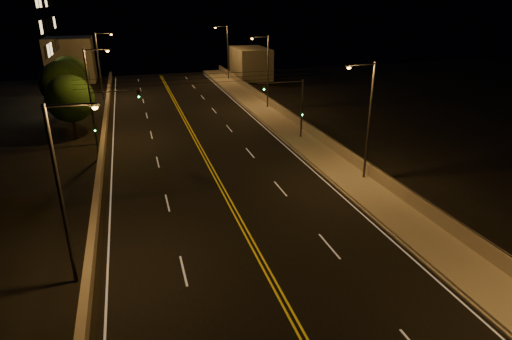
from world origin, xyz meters
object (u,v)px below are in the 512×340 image
object	(u,v)px
streetlight_5	(92,91)
tree_1	(63,84)
streetlight_1	(367,116)
traffic_signal_right	(294,103)
streetlight_4	(64,186)
traffic_signal_left	(104,116)
streetlight_3	(226,50)
streetlight_2	(266,68)
streetlight_6	(101,62)
tree_2	(69,76)
tree_0	(70,99)

from	to	relation	value
streetlight_5	tree_1	world-z (taller)	streetlight_5
streetlight_1	traffic_signal_right	bearing A→B (deg)	97.08
streetlight_4	traffic_signal_left	world-z (taller)	streetlight_4
streetlight_3	streetlight_4	world-z (taller)	same
streetlight_2	streetlight_6	size ratio (longest dim) A/B	1.00
tree_2	tree_0	bearing A→B (deg)	-84.30
streetlight_2	tree_1	size ratio (longest dim) A/B	1.31
streetlight_5	tree_0	size ratio (longest dim) A/B	1.43
streetlight_2	traffic_signal_right	world-z (taller)	streetlight_2
traffic_signal_right	streetlight_4	bearing A→B (deg)	-135.03
streetlight_6	tree_1	distance (m)	12.33
streetlight_5	tree_0	bearing A→B (deg)	129.41
streetlight_1	tree_0	distance (m)	31.14
streetlight_1	traffic_signal_left	bearing A→B (deg)	149.45
streetlight_5	traffic_signal_left	bearing A→B (deg)	-76.66
traffic_signal_right	tree_0	world-z (taller)	tree_0
streetlight_2	streetlight_5	xyz separation A→B (m)	(-21.47, -9.54, 0.00)
tree_0	streetlight_6	bearing A→B (deg)	82.34
traffic_signal_left	tree_1	distance (m)	15.94
streetlight_2	tree_0	xyz separation A→B (m)	(-24.03, -6.43, -1.29)
streetlight_1	streetlight_2	distance (m)	26.19
traffic_signal_right	traffic_signal_left	world-z (taller)	same
streetlight_2	tree_0	bearing A→B (deg)	-165.02
streetlight_3	streetlight_1	bearing A→B (deg)	-90.00
traffic_signal_right	streetlight_6	bearing A→B (deg)	126.76
streetlight_3	tree_1	world-z (taller)	streetlight_3
streetlight_4	traffic_signal_left	bearing A→B (deg)	86.86
streetlight_6	tree_1	world-z (taller)	streetlight_6
streetlight_5	traffic_signal_right	bearing A→B (deg)	-13.02
streetlight_6	streetlight_1	bearing A→B (deg)	-61.02
streetlight_3	tree_0	size ratio (longest dim) A/B	1.43
streetlight_4	streetlight_3	bearing A→B (deg)	69.61
streetlight_3	tree_0	bearing A→B (deg)	-128.63
streetlight_4	tree_0	xyz separation A→B (m)	(-2.56, 27.69, -1.29)
traffic_signal_right	tree_0	bearing A→B (deg)	161.07
streetlight_3	streetlight_6	distance (m)	24.15
streetlight_5	tree_2	world-z (taller)	streetlight_5
streetlight_1	streetlight_4	world-z (taller)	same
streetlight_2	streetlight_4	bearing A→B (deg)	-122.19
streetlight_3	streetlight_6	xyz separation A→B (m)	(-21.47, -11.06, 0.00)
streetlight_6	traffic_signal_left	bearing A→B (deg)	-87.65
streetlight_2	streetlight_5	world-z (taller)	same
streetlight_1	tree_0	xyz separation A→B (m)	(-24.03, 19.76, -1.29)
streetlight_2	traffic_signal_left	size ratio (longest dim) A/B	1.50
streetlight_4	streetlight_2	bearing A→B (deg)	57.81
streetlight_3	tree_1	distance (m)	34.11
traffic_signal_left	tree_0	size ratio (longest dim) A/B	0.95
traffic_signal_right	tree_1	size ratio (longest dim) A/B	0.87
streetlight_3	streetlight_4	xyz separation A→B (m)	(-21.47, -57.76, 0.00)
tree_1	streetlight_5	bearing A→B (deg)	-69.29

